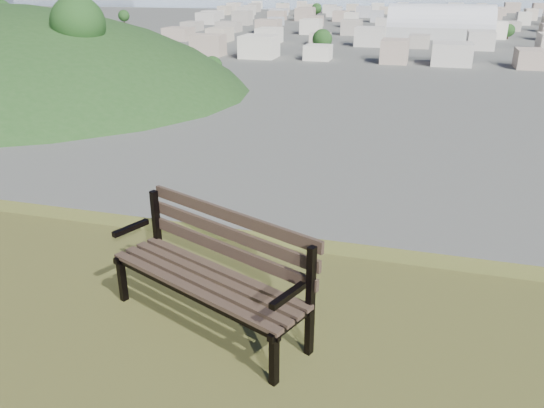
% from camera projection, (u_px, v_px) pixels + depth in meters
% --- Properties ---
extents(park_bench, '(1.90, 1.25, 0.96)m').
position_uv_depth(park_bench, '(214.00, 265.00, 4.36)').
color(park_bench, '#453428').
rests_on(park_bench, hilltop_mesa).
extents(arena, '(51.96, 22.43, 21.83)m').
position_uv_depth(arena, '(439.00, 28.00, 269.80)').
color(arena, '#B9B8B4').
rests_on(arena, ground).
extents(city_blocks, '(395.00, 361.00, 7.00)m').
position_uv_depth(city_blocks, '(428.00, 18.00, 360.13)').
color(city_blocks, silver).
rests_on(city_blocks, ground).
extents(city_trees, '(406.52, 387.20, 9.98)m').
position_uv_depth(city_trees, '(379.00, 24.00, 299.31)').
color(city_trees, '#2F2117').
rests_on(city_trees, ground).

